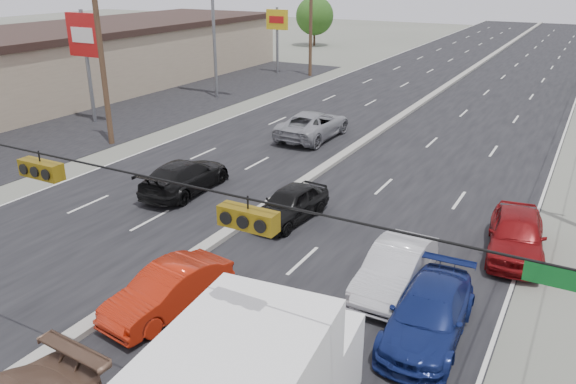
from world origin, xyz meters
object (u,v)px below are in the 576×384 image
object	(u,v)px
tree_left_far	(315,16)
queue_car_e	(516,234)
utility_pole_left_c	(311,19)
queue_car_b	(395,269)
utility_pole_left_b	(101,52)
oncoming_near	(185,177)
pole_sign_far	(277,25)
red_sedan	(168,291)
pole_sign_mid	(85,41)
oncoming_far	(313,125)
queue_car_d	(429,315)
queue_car_a	(290,204)

from	to	relation	value
tree_left_far	queue_car_e	size ratio (longest dim) A/B	1.35
utility_pole_left_c	queue_car_b	xyz separation A→B (m)	(19.20, -32.24, -4.40)
utility_pole_left_b	tree_left_far	distance (m)	46.01
utility_pole_left_b	oncoming_near	distance (m)	10.21
pole_sign_far	queue_car_b	size ratio (longest dim) A/B	1.39
utility_pole_left_b	queue_car_b	bearing A→B (deg)	-20.65
queue_car_b	queue_car_e	xyz separation A→B (m)	(2.90, 4.21, 0.06)
red_sedan	pole_sign_mid	bearing A→B (deg)	149.38
queue_car_b	oncoming_far	size ratio (longest dim) A/B	0.75
oncoming_far	red_sedan	bearing A→B (deg)	103.84
queue_car_b	queue_car_d	distance (m)	2.45
red_sedan	oncoming_near	xyz separation A→B (m)	(-5.52, 7.69, 0.04)
pole_sign_mid	red_sedan	distance (m)	23.86
red_sedan	queue_car_d	distance (m)	7.28
queue_car_d	oncoming_far	distance (m)	19.32
utility_pole_left_b	utility_pole_left_c	distance (m)	25.00
pole_sign_mid	queue_car_a	world-z (taller)	pole_sign_mid
pole_sign_mid	tree_left_far	distance (m)	42.32
oncoming_near	oncoming_far	distance (m)	10.47
queue_car_a	oncoming_near	size ratio (longest dim) A/B	0.80
utility_pole_left_b	queue_car_d	xyz separation A→B (m)	(20.77, -9.11, -4.43)
utility_pole_left_b	oncoming_far	bearing A→B (deg)	34.70
utility_pole_left_c	queue_car_b	world-z (taller)	utility_pole_left_c
queue_car_d	queue_car_b	bearing A→B (deg)	127.90
utility_pole_left_c	queue_car_d	bearing A→B (deg)	-58.66
utility_pole_left_b	tree_left_far	size ratio (longest dim) A/B	1.63
queue_car_d	oncoming_near	bearing A→B (deg)	154.78
pole_sign_far	queue_car_e	size ratio (longest dim) A/B	1.32
pole_sign_far	queue_car_a	distance (m)	34.25
utility_pole_left_c	queue_car_b	distance (m)	37.78
queue_car_b	queue_car_d	size ratio (longest dim) A/B	0.92
pole_sign_mid	queue_car_a	distance (m)	20.27
pole_sign_mid	queue_car_b	size ratio (longest dim) A/B	1.63
utility_pole_left_b	oncoming_far	xyz separation A→B (m)	(9.50, 6.58, -4.31)
utility_pole_left_b	queue_car_a	xyz separation A→B (m)	(13.90, -4.27, -4.43)
utility_pole_left_c	queue_car_a	distance (m)	32.70
utility_pole_left_b	red_sedan	size ratio (longest dim) A/B	2.43
pole_sign_far	oncoming_far	xyz separation A→B (m)	(13.00, -18.42, -3.62)
pole_sign_mid	queue_car_d	distance (m)	28.37
queue_car_a	red_sedan	bearing A→B (deg)	-84.97
tree_left_far	utility_pole_left_c	bearing A→B (deg)	-64.59
utility_pole_left_b	oncoming_near	size ratio (longest dim) A/B	2.02
pole_sign_mid	pole_sign_far	distance (m)	22.03
pole_sign_far	queue_car_e	xyz separation A→B (m)	(25.60, -28.03, -3.64)
queue_car_a	oncoming_near	xyz separation A→B (m)	(-5.52, 0.43, 0.04)
tree_left_far	utility_pole_left_b	bearing A→B (deg)	-78.08
queue_car_e	oncoming_near	world-z (taller)	queue_car_e
queue_car_d	oncoming_near	distance (m)	13.47
pole_sign_far	tree_left_far	bearing A→B (deg)	106.70
pole_sign_mid	oncoming_near	bearing A→B (deg)	-27.95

